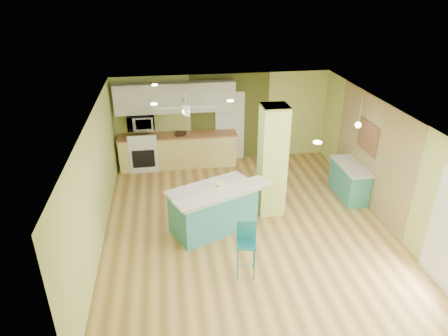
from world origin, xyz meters
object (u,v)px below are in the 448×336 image
(canister, at_px, (220,187))
(bar_stool, at_px, (246,240))
(peninsula, at_px, (214,208))
(fruit_bowl, at_px, (180,134))
(side_counter, at_px, (349,181))

(canister, bearing_deg, bar_stool, -78.91)
(bar_stool, bearing_deg, peninsula, 116.36)
(fruit_bowl, bearing_deg, canister, -78.93)
(fruit_bowl, bearing_deg, side_counter, -30.09)
(peninsula, xyz_separation_m, fruit_bowl, (-0.51, 3.19, 0.48))
(canister, bearing_deg, fruit_bowl, 101.07)
(bar_stool, height_order, side_counter, bar_stool)
(peninsula, height_order, side_counter, peninsula)
(side_counter, bearing_deg, peninsula, -164.90)
(side_counter, height_order, canister, canister)
(peninsula, relative_size, bar_stool, 2.10)
(peninsula, xyz_separation_m, side_counter, (3.41, 0.92, -0.09))
(side_counter, xyz_separation_m, canister, (-3.28, -0.99, 0.62))
(side_counter, bearing_deg, canister, -163.22)
(fruit_bowl, relative_size, canister, 1.77)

